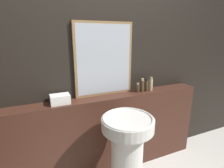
{
  "coord_description": "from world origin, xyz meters",
  "views": [
    {
      "loc": [
        -0.62,
        -0.4,
        1.57
      ],
      "look_at": [
        0.06,
        1.16,
        1.1
      ],
      "focal_mm": 28.0,
      "sensor_mm": 36.0,
      "label": 1
    }
  ],
  "objects": [
    {
      "name": "conditioner_bottle",
      "position": [
        0.5,
        1.26,
        1.01
      ],
      "size": [
        0.04,
        0.04,
        0.16
      ],
      "color": "#4C3823",
      "rests_on": "vanity_counter"
    },
    {
      "name": "mirror",
      "position": [
        0.05,
        1.34,
        1.32
      ],
      "size": [
        0.65,
        0.03,
        0.78
      ],
      "color": "#937047",
      "rests_on": "vanity_counter"
    },
    {
      "name": "body_wash_bottle",
      "position": [
        0.62,
        1.26,
        1.01
      ],
      "size": [
        0.04,
        0.04,
        0.16
      ],
      "color": "#C6B284",
      "rests_on": "vanity_counter"
    },
    {
      "name": "towel_stack",
      "position": [
        -0.44,
        1.26,
        0.98
      ],
      "size": [
        0.18,
        0.13,
        0.09
      ],
      "color": "white",
      "rests_on": "vanity_counter"
    },
    {
      "name": "vanity_counter",
      "position": [
        0.0,
        1.26,
        0.47
      ],
      "size": [
        2.46,
        0.2,
        0.93
      ],
      "color": "#422319",
      "rests_on": "ground_plane"
    },
    {
      "name": "lotion_bottle",
      "position": [
        0.56,
        1.26,
        1.0
      ],
      "size": [
        0.04,
        0.04,
        0.15
      ],
      "color": "#4C3823",
      "rests_on": "vanity_counter"
    },
    {
      "name": "shampoo_bottle",
      "position": [
        0.43,
        1.26,
        0.98
      ],
      "size": [
        0.04,
        0.04,
        0.11
      ],
      "color": "#4C3823",
      "rests_on": "vanity_counter"
    },
    {
      "name": "pedestal_sink",
      "position": [
        0.06,
        0.82,
        0.52
      ],
      "size": [
        0.47,
        0.47,
        0.89
      ],
      "color": "silver",
      "rests_on": "ground_plane"
    },
    {
      "name": "wall_back",
      "position": [
        0.0,
        1.39,
        1.25
      ],
      "size": [
        8.0,
        0.06,
        2.5
      ],
      "color": "black",
      "rests_on": "ground_plane"
    }
  ]
}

